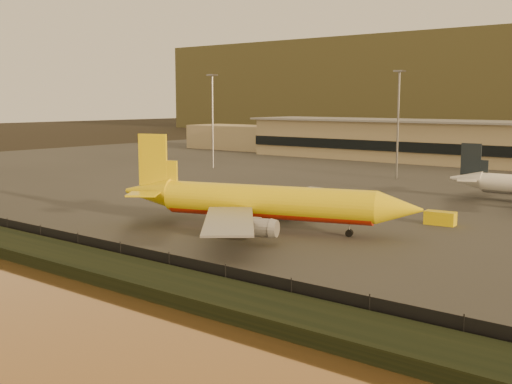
{
  "coord_description": "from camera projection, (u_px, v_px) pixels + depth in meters",
  "views": [
    {
      "loc": [
        58.87,
        -59.01,
        18.48
      ],
      "look_at": [
        1.78,
        12.0,
        5.52
      ],
      "focal_mm": 45.0,
      "sensor_mm": 36.0,
      "label": 1
    }
  ],
  "objects": [
    {
      "name": "perimeter_fence",
      "position": [
        109.0,
        250.0,
        74.44
      ],
      "size": [
        300.0,
        0.05,
        2.2
      ],
      "primitive_type": "cube",
      "color": "black",
      "rests_on": "tarmac"
    },
    {
      "name": "gse_vehicle_white",
      "position": [
        298.0,
        195.0,
        120.69
      ],
      "size": [
        3.71,
        2.19,
        1.56
      ],
      "primitive_type": "cube",
      "rotation": [
        0.0,
        0.0,
        -0.19
      ],
      "color": "white",
      "rests_on": "tarmac"
    },
    {
      "name": "ground",
      "position": [
        189.0,
        242.0,
        84.66
      ],
      "size": [
        900.0,
        900.0,
        0.0
      ],
      "primitive_type": "plane",
      "color": "black",
      "rests_on": "ground"
    },
    {
      "name": "dhl_cargo_jet",
      "position": [
        262.0,
        202.0,
        91.06
      ],
      "size": [
        43.85,
        41.81,
        13.39
      ],
      "rotation": [
        0.0,
        0.0,
        0.31
      ],
      "color": "yellow",
      "rests_on": "tarmac"
    },
    {
      "name": "terminal_building",
      "position": [
        453.0,
        143.0,
        189.66
      ],
      "size": [
        202.0,
        25.0,
        12.6
      ],
      "color": "tan",
      "rests_on": "tarmac"
    },
    {
      "name": "embankment",
      "position": [
        81.0,
        262.0,
        71.44
      ],
      "size": [
        320.0,
        7.0,
        1.4
      ],
      "primitive_type": "cube",
      "color": "black",
      "rests_on": "ground"
    },
    {
      "name": "gse_vehicle_yellow",
      "position": [
        440.0,
        218.0,
        95.35
      ],
      "size": [
        4.67,
        2.5,
        2.01
      ],
      "primitive_type": "cube",
      "rotation": [
        0.0,
        0.0,
        0.11
      ],
      "color": "yellow",
      "rests_on": "tarmac"
    },
    {
      "name": "tarmac",
      "position": [
        461.0,
        176.0,
        157.94
      ],
      "size": [
        320.0,
        220.0,
        0.2
      ],
      "primitive_type": "cube",
      "color": "#2D2D2D",
      "rests_on": "ground"
    },
    {
      "name": "apron_light_masts",
      "position": [
        499.0,
        115.0,
        131.01
      ],
      "size": [
        152.2,
        12.2,
        25.4
      ],
      "color": "slate",
      "rests_on": "tarmac"
    }
  ]
}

